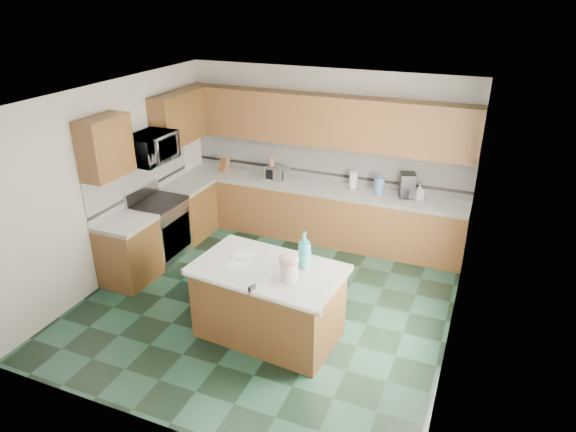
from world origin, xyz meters
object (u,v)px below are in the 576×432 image
at_px(treat_jar, 289,271).
at_px(knife_block, 224,165).
at_px(toaster_oven, 277,173).
at_px(coffee_maker, 407,185).
at_px(island_base, 269,304).
at_px(island_top, 268,270).
at_px(soap_bottle_island, 305,250).

xyz_separation_m(treat_jar, knife_block, (-2.34, 2.82, 0.01)).
bearing_deg(knife_block, treat_jar, -39.98).
distance_m(toaster_oven, coffee_maker, 2.10).
relative_size(island_base, knife_block, 6.94).
distance_m(island_top, coffee_maker, 2.91).
xyz_separation_m(island_base, toaster_oven, (-1.05, 2.68, 0.59)).
relative_size(island_top, toaster_oven, 4.84).
distance_m(island_top, knife_block, 3.36).
bearing_deg(toaster_oven, soap_bottle_island, -40.83).
distance_m(island_top, soap_bottle_island, 0.48).
xyz_separation_m(island_base, coffee_maker, (1.05, 2.71, 0.67)).
bearing_deg(island_base, treat_jar, -19.48).
height_order(soap_bottle_island, knife_block, soap_bottle_island).
relative_size(island_top, soap_bottle_island, 3.99).
height_order(soap_bottle_island, toaster_oven, soap_bottle_island).
xyz_separation_m(treat_jar, soap_bottle_island, (0.06, 0.32, 0.11)).
height_order(island_base, island_top, island_top).
relative_size(island_base, island_top, 0.94).
height_order(island_base, soap_bottle_island, soap_bottle_island).
distance_m(treat_jar, coffee_maker, 2.95).
height_order(island_base, treat_jar, treat_jar).
height_order(island_base, knife_block, knife_block).
bearing_deg(treat_jar, toaster_oven, 137.31).
bearing_deg(soap_bottle_island, coffee_maker, 70.59).
xyz_separation_m(knife_block, coffee_maker, (3.08, 0.03, 0.07)).
height_order(island_top, coffee_maker, coffee_maker).
distance_m(island_base, toaster_oven, 2.94).
bearing_deg(island_top, island_base, 5.24).
xyz_separation_m(treat_jar, toaster_oven, (-1.36, 2.82, -0.00)).
distance_m(island_top, treat_jar, 0.37).
bearing_deg(island_base, coffee_maker, 74.02).
xyz_separation_m(toaster_oven, coffee_maker, (2.10, 0.03, 0.08)).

